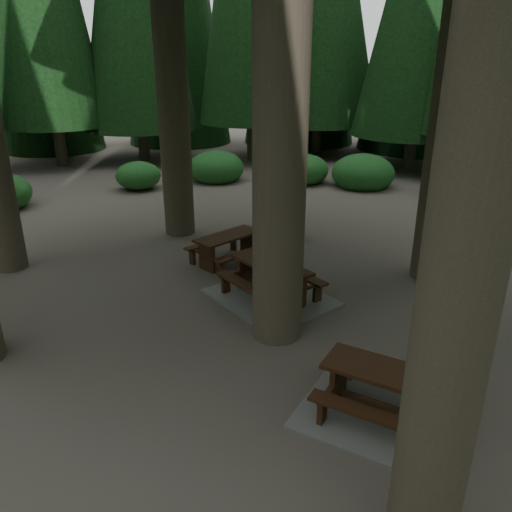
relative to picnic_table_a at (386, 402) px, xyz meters
The scene contains 5 objects.
ground 3.25m from the picnic_table_a, 163.71° to the left, with size 80.00×80.00×0.00m, color #544D44.
picnic_table_a is the anchor object (origin of this frame).
picnic_table_b 5.88m from the picnic_table_a, 146.09° to the left, with size 1.61×1.85×0.69m.
picnic_table_c 3.80m from the picnic_table_a, 144.50° to the left, with size 2.76×2.52×0.77m.
shrub_ring 2.92m from the picnic_table_a, 145.38° to the left, with size 23.86×24.64×1.49m.
Camera 1 is at (4.56, -6.37, 4.44)m, focal length 35.00 mm.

